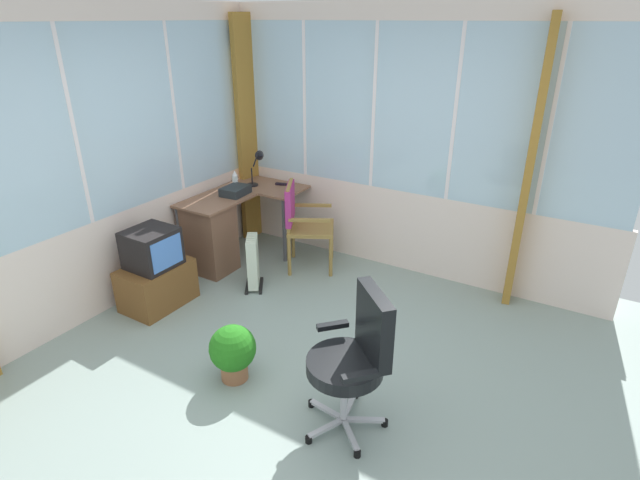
{
  "coord_description": "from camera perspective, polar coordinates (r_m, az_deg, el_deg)",
  "views": [
    {
      "loc": [
        -2.45,
        -1.73,
        2.54
      ],
      "look_at": [
        0.97,
        0.31,
        0.74
      ],
      "focal_mm": 27.87,
      "sensor_mm": 36.0,
      "label": 1
    }
  ],
  "objects": [
    {
      "name": "tv_remote",
      "position": [
        5.76,
        -4.4,
        6.42
      ],
      "size": [
        0.09,
        0.16,
        0.02
      ],
      "primitive_type": "cube",
      "rotation": [
        0.0,
        0.0,
        0.33
      ],
      "color": "black",
      "rests_on": "desk"
    },
    {
      "name": "wooden_armchair",
      "position": [
        5.3,
        -2.44,
        2.81
      ],
      "size": [
        0.65,
        0.65,
        0.95
      ],
      "color": "olive",
      "rests_on": "ground"
    },
    {
      "name": "potted_plant",
      "position": [
        3.86,
        -9.98,
        -12.42
      ],
      "size": [
        0.35,
        0.35,
        0.45
      ],
      "color": "#985F3E",
      "rests_on": "ground"
    },
    {
      "name": "paper_tray",
      "position": [
        5.49,
        -9.69,
        5.6
      ],
      "size": [
        0.32,
        0.25,
        0.09
      ],
      "primitive_type": "cube",
      "rotation": [
        0.0,
        0.0,
        0.07
      ],
      "color": "#22282C",
      "rests_on": "desk"
    },
    {
      "name": "desk",
      "position": [
        5.46,
        -12.1,
        0.84
      ],
      "size": [
        1.31,
        0.89,
        0.77
      ],
      "color": "brown",
      "rests_on": "ground"
    },
    {
      "name": "curtain_corner",
      "position": [
        5.99,
        -8.27,
        12.03
      ],
      "size": [
        0.3,
        0.11,
        2.58
      ],
      "primitive_type": "cube",
      "rotation": [
        0.0,
        0.0,
        -0.14
      ],
      "color": "#A1722C",
      "rests_on": "ground"
    },
    {
      "name": "spray_bottle",
      "position": [
        5.65,
        -9.72,
        6.76
      ],
      "size": [
        0.06,
        0.06,
        0.22
      ],
      "color": "silver",
      "rests_on": "desk"
    },
    {
      "name": "curtain_east_far",
      "position": [
        4.8,
        22.84,
        7.34
      ],
      "size": [
        0.3,
        0.11,
        2.58
      ],
      "primitive_type": "cube",
      "rotation": [
        0.0,
        0.0,
        0.15
      ],
      "color": "#A1722C",
      "rests_on": "ground"
    },
    {
      "name": "space_heater",
      "position": [
        5.06,
        -7.69,
        -2.44
      ],
      "size": [
        0.36,
        0.32,
        0.56
      ],
      "color": "silver",
      "rests_on": "ground"
    },
    {
      "name": "desk_lamp",
      "position": [
        5.73,
        -7.03,
        8.84
      ],
      "size": [
        0.24,
        0.21,
        0.4
      ],
      "color": "black",
      "rests_on": "desk"
    },
    {
      "name": "north_window_panel",
      "position": [
        4.69,
        -25.82,
        7.08
      ],
      "size": [
        4.4,
        0.07,
        2.68
      ],
      "color": "silver",
      "rests_on": "ground"
    },
    {
      "name": "ground",
      "position": [
        3.94,
        -3.47,
        -16.36
      ],
      "size": [
        5.4,
        5.13,
        0.06
      ],
      "primitive_type": "cube",
      "color": "gray"
    },
    {
      "name": "tv_on_stand",
      "position": [
        4.92,
        -18.36,
        -3.53
      ],
      "size": [
        0.65,
        0.45,
        0.77
      ],
      "color": "brown",
      "rests_on": "ground"
    },
    {
      "name": "east_window_panel",
      "position": [
        5.13,
        10.43,
        10.41
      ],
      "size": [
        0.07,
        4.13,
        2.68
      ],
      "color": "silver",
      "rests_on": "ground"
    },
    {
      "name": "office_chair",
      "position": [
        3.25,
        4.2,
        -12.7
      ],
      "size": [
        0.6,
        0.61,
        1.0
      ],
      "color": "#B7B7BF",
      "rests_on": "ground"
    }
  ]
}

